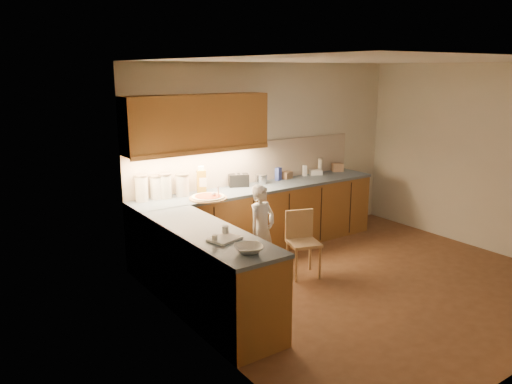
{
  "coord_description": "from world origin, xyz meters",
  "views": [
    {
      "loc": [
        -4.29,
        -3.81,
        2.51
      ],
      "look_at": [
        -0.8,
        1.2,
        1.0
      ],
      "focal_mm": 35.0,
      "sensor_mm": 36.0,
      "label": 1
    }
  ],
  "objects_px": {
    "oil_jug": "(201,181)",
    "wooden_chair": "(302,238)",
    "pizza_on_board": "(208,197)",
    "child": "(262,230)",
    "toaster": "(239,180)"
  },
  "relations": [
    {
      "from": "oil_jug",
      "to": "wooden_chair",
      "type": "bearing_deg",
      "value": -56.74
    },
    {
      "from": "pizza_on_board",
      "to": "child",
      "type": "distance_m",
      "value": 0.79
    },
    {
      "from": "wooden_chair",
      "to": "pizza_on_board",
      "type": "bearing_deg",
      "value": 153.83
    },
    {
      "from": "pizza_on_board",
      "to": "wooden_chair",
      "type": "xyz_separation_m",
      "value": [
        0.85,
        -0.83,
        -0.47
      ]
    },
    {
      "from": "child",
      "to": "wooden_chair",
      "type": "distance_m",
      "value": 0.51
    },
    {
      "from": "pizza_on_board",
      "to": "toaster",
      "type": "relative_size",
      "value": 1.53
    },
    {
      "from": "pizza_on_board",
      "to": "wooden_chair",
      "type": "bearing_deg",
      "value": -44.47
    },
    {
      "from": "wooden_chair",
      "to": "toaster",
      "type": "height_order",
      "value": "toaster"
    },
    {
      "from": "wooden_chair",
      "to": "oil_jug",
      "type": "xyz_separation_m",
      "value": [
        -0.76,
        1.16,
        0.62
      ]
    },
    {
      "from": "pizza_on_board",
      "to": "wooden_chair",
      "type": "height_order",
      "value": "pizza_on_board"
    },
    {
      "from": "child",
      "to": "oil_jug",
      "type": "xyz_separation_m",
      "value": [
        -0.35,
        0.88,
        0.51
      ]
    },
    {
      "from": "child",
      "to": "wooden_chair",
      "type": "relative_size",
      "value": 1.42
    },
    {
      "from": "wooden_chair",
      "to": "toaster",
      "type": "relative_size",
      "value": 2.6
    },
    {
      "from": "toaster",
      "to": "oil_jug",
      "type": "bearing_deg",
      "value": -153.22
    },
    {
      "from": "wooden_chair",
      "to": "child",
      "type": "bearing_deg",
      "value": 164.52
    }
  ]
}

